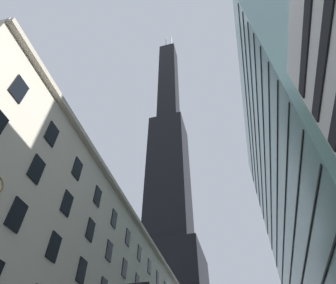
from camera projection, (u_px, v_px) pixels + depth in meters
name	position (u px, v px, depth m)	size (l,w,h in m)	color
dark_skyscraper	(169.00, 205.00, 112.52)	(23.06, 23.06, 217.79)	black
glass_office_midrise	(326.00, 192.00, 46.52)	(16.37, 50.20, 58.82)	gray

